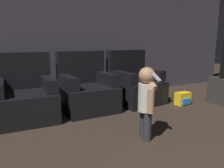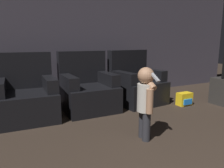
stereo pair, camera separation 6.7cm
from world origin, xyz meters
The scene contains 6 objects.
wall_back centered at (0.00, 4.50, 1.30)m, with size 8.40×0.05×2.60m.
armchair_left centered at (-1.10, 3.71, 0.33)m, with size 0.89×0.87×0.99m.
armchair_middle centered at (-0.11, 3.71, 0.33)m, with size 0.86×0.84×0.99m.
armchair_right centered at (0.87, 3.71, 0.33)m, with size 0.92×0.90×0.99m.
person_toddler centered at (0.06, 2.30, 0.51)m, with size 0.19×0.34×0.87m.
toy_backpack centered at (1.56, 3.13, 0.11)m, with size 0.28×0.18×0.23m.
Camera 1 is at (-1.47, 0.33, 1.15)m, focal length 35.00 mm.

